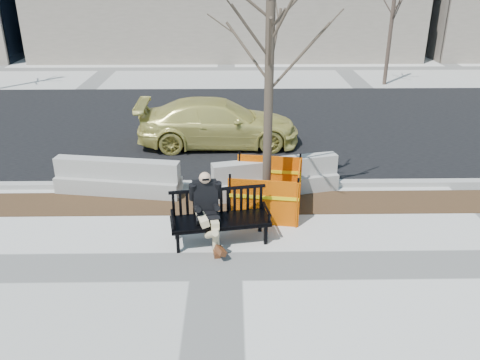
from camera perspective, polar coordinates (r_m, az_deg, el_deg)
The scene contains 11 objects.
ground at distance 9.22m, azimuth -2.74°, elevation -9.94°, with size 120.00×120.00×0.00m, color beige.
mulch_strip at distance 11.47m, azimuth -2.38°, elevation -2.69°, with size 40.00×1.20×0.02m, color #47301C.
asphalt_street at distance 17.24m, azimuth -1.94°, elevation 6.54°, with size 60.00×10.40×0.01m, color black.
curb at distance 12.30m, azimuth -2.29°, elevation -0.48°, with size 60.00×0.25×0.12m, color #9E9B93.
bench at distance 9.97m, azimuth -2.26°, elevation -7.11°, with size 1.99×0.71×1.06m, color black, non-canonical shape.
seated_man at distance 9.98m, azimuth -3.80°, elevation -7.09°, with size 0.62×1.03×1.44m, color black, non-canonical shape.
tree_fence at distance 11.19m, azimuth 3.02°, elevation -3.45°, with size 2.26×2.26×5.65m, color #FF5C00, non-canonical shape.
sedan at distance 15.21m, azimuth -2.48°, elevation 4.12°, with size 1.97×4.84×1.41m, color #C8BC5A.
jersey_barrier_left at distance 12.34m, azimuth -13.79°, elevation -1.43°, with size 3.04×0.61×0.87m, color #9C9992, non-canonical shape.
jersey_barrier_right at distance 12.03m, azimuth 4.05°, elevation -1.44°, with size 3.08×0.62×0.88m, color #9B9991, non-canonical shape.
far_tree_right at distance 24.13m, azimuth 16.38°, elevation 10.62°, with size 1.91×1.91×5.16m, color #4F3D32, non-canonical shape.
Camera 1 is at (0.31, -7.66, 5.12)m, focal length 36.79 mm.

